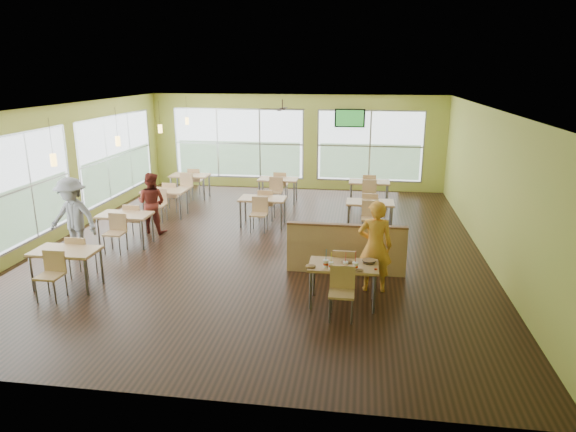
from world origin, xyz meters
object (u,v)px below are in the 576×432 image
Objects in this scene: main_table at (343,271)px; food_basket at (369,261)px; man_plaid at (375,246)px; half_wall_divider at (346,249)px.

main_table is 6.20× the size of food_basket.
food_basket is at bearing 76.65° from man_plaid.
man_plaid reaches higher than food_basket.
man_plaid is 0.56m from food_basket.
half_wall_divider is 9.79× the size of food_basket.
food_basket is (0.44, -1.31, 0.26)m from half_wall_divider.
main_table is at bearing -90.00° from half_wall_divider.
main_table is 0.63× the size of half_wall_divider.
man_plaid is at bearing -54.47° from half_wall_divider.
man_plaid is (0.55, 0.68, 0.24)m from main_table.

